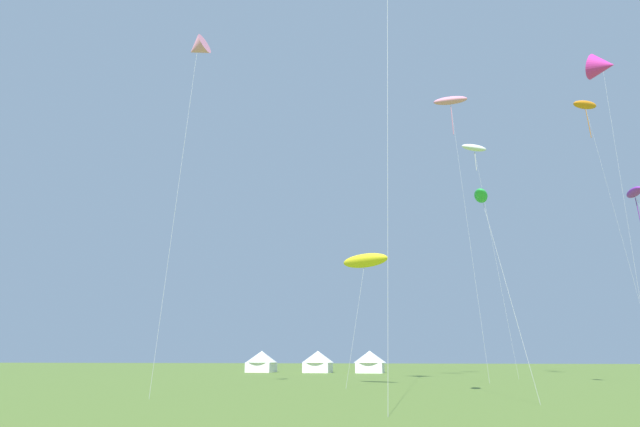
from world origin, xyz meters
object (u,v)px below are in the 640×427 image
at_px(kite_yellow_parafoil, 365,261).
at_px(festival_tent_left, 318,361).
at_px(festival_tent_right, 370,361).
at_px(kite_green_parafoil, 481,196).
at_px(kite_purple_parafoil, 634,193).
at_px(kite_pink_delta, 198,48).
at_px(kite_pink_parafoil, 450,101).
at_px(kite_white_parafoil, 474,148).
at_px(kite_orange_parafoil, 585,105).
at_px(kite_magenta_delta, 602,66).
at_px(festival_tent_center, 262,360).

relative_size(kite_yellow_parafoil, festival_tent_left, 2.05).
height_order(kite_yellow_parafoil, festival_tent_right, kite_yellow_parafoil).
xyz_separation_m(kite_green_parafoil, kite_purple_parafoil, (12.26, 12.17, 3.56)).
height_order(kite_pink_delta, festival_tent_right, kite_pink_delta).
xyz_separation_m(kite_purple_parafoil, festival_tent_right, (-23.15, 29.71, -11.75)).
relative_size(festival_tent_left, festival_tent_right, 1.00).
height_order(kite_yellow_parafoil, kite_pink_delta, kite_pink_delta).
distance_m(kite_pink_parafoil, kite_green_parafoil, 24.05).
bearing_deg(kite_yellow_parafoil, kite_pink_parafoil, 49.93).
relative_size(kite_white_parafoil, festival_tent_right, 5.67).
relative_size(kite_orange_parafoil, kite_yellow_parafoil, 3.55).
bearing_deg(kite_magenta_delta, kite_orange_parafoil, 81.65).
bearing_deg(kite_white_parafoil, festival_tent_right, 133.13).
xyz_separation_m(kite_pink_delta, festival_tent_left, (-1.63, 42.48, -19.48)).
bearing_deg(kite_green_parafoil, kite_pink_delta, -177.92).
height_order(kite_white_parafoil, kite_purple_parafoil, kite_white_parafoil).
xyz_separation_m(kite_orange_parafoil, kite_white_parafoil, (-14.34, -5.98, -7.11)).
relative_size(kite_orange_parafoil, festival_tent_right, 7.27).
relative_size(kite_pink_parafoil, kite_orange_parafoil, 0.82).
distance_m(kite_white_parafoil, festival_tent_left, 35.11).
relative_size(kite_orange_parafoil, kite_pink_delta, 1.47).
distance_m(kite_orange_parafoil, kite_pink_delta, 48.87).
xyz_separation_m(kite_orange_parafoil, kite_green_parafoil, (-17.83, -32.50, -21.92)).
bearing_deg(festival_tent_right, kite_purple_parafoil, -52.07).
distance_m(kite_yellow_parafoil, kite_pink_delta, 18.23).
bearing_deg(festival_tent_center, kite_magenta_delta, -24.50).
height_order(kite_green_parafoil, kite_pink_delta, kite_pink_delta).
xyz_separation_m(kite_pink_parafoil, festival_tent_left, (-18.75, 24.03, -24.29)).
xyz_separation_m(kite_white_parafoil, festival_tent_right, (-14.39, 15.36, -23.00)).
distance_m(kite_orange_parafoil, festival_tent_right, 42.66).
bearing_deg(kite_magenta_delta, festival_tent_right, 144.43).
relative_size(kite_white_parafoil, festival_tent_left, 5.66).
bearing_deg(kite_white_parafoil, kite_green_parafoil, -97.51).
height_order(kite_pink_parafoil, kite_magenta_delta, kite_magenta_delta).
xyz_separation_m(kite_purple_parafoil, kite_pink_delta, (-28.77, -12.77, 7.73)).
height_order(kite_orange_parafoil, festival_tent_right, kite_orange_parafoil).
bearing_deg(kite_orange_parafoil, festival_tent_center, 168.03).
xyz_separation_m(kite_green_parafoil, kite_yellow_parafoil, (-7.12, 8.66, -1.29)).
xyz_separation_m(kite_orange_parafoil, kite_magenta_delta, (-1.48, -10.10, -1.09)).
height_order(kite_pink_parafoil, kite_pink_delta, kite_pink_parafoil).
xyz_separation_m(kite_green_parafoil, festival_tent_center, (-26.39, 41.88, -8.18)).
xyz_separation_m(kite_orange_parafoil, festival_tent_center, (-44.22, 9.38, -30.10)).
height_order(kite_white_parafoil, festival_tent_right, kite_white_parafoil).
relative_size(kite_magenta_delta, kite_green_parafoil, 3.18).
xyz_separation_m(kite_purple_parafoil, festival_tent_center, (-38.65, 29.71, -11.74)).
distance_m(kite_white_parafoil, kite_yellow_parafoil, 26.28).
height_order(kite_green_parafoil, festival_tent_center, kite_green_parafoil).
height_order(kite_purple_parafoil, kite_pink_delta, kite_pink_delta).
bearing_deg(festival_tent_right, kite_pink_delta, -97.54).
bearing_deg(festival_tent_left, kite_purple_parafoil, -44.34).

